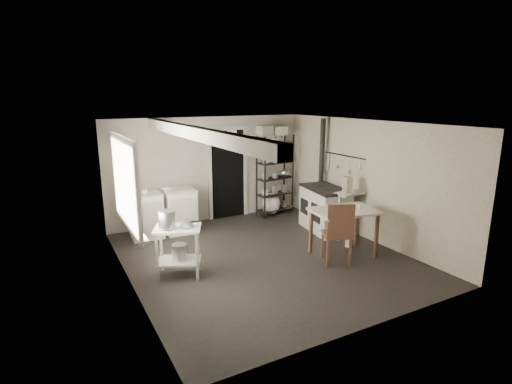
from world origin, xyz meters
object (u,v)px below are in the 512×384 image
chair (336,235)px  flour_sack (271,205)px  shelf_rack (275,175)px  stockpot (167,219)px  stove (325,210)px  base_cabinets (163,212)px  prep_table (179,251)px  work_table (343,234)px

chair → flour_sack: 2.98m
shelf_rack → stockpot: bearing=-154.7°
stove → base_cabinets: bearing=165.0°
stockpot → flour_sack: 3.86m
stockpot → base_cabinets: bearing=76.5°
prep_table → stove: 3.39m
prep_table → flour_sack: size_ratio=1.51×
work_table → chair: 0.37m
stove → chair: chair is taller
base_cabinets → flour_sack: (2.62, 0.18, -0.22)m
base_cabinets → shelf_rack: (2.72, 0.18, 0.49)m
shelf_rack → flour_sack: (-0.09, 0.00, -0.71)m
shelf_rack → work_table: shelf_rack is taller
prep_table → chair: bearing=-16.7°
prep_table → shelf_rack: (3.04, 2.18, 0.55)m
stockpot → chair: stockpot is taller
shelf_rack → flour_sack: shelf_rack is taller
base_cabinets → flour_sack: size_ratio=2.60×
chair → work_table: bearing=55.3°
shelf_rack → stove: bearing=-88.3°
prep_table → stockpot: bearing=-179.8°
flour_sack → work_table: bearing=-93.5°
base_cabinets → chair: bearing=-49.6°
prep_table → stockpot: 0.56m
prep_table → work_table: bearing=-11.4°
stockpot → shelf_rack: (3.20, 2.18, 0.01)m
shelf_rack → work_table: bearing=-104.4°
shelf_rack → stove: size_ratio=1.61×
work_table → chair: (-0.30, -0.18, 0.11)m
base_cabinets → chair: (2.15, -2.75, 0.02)m
chair → flour_sack: bearing=105.1°
work_table → flour_sack: bearing=86.5°
stove → work_table: size_ratio=1.06×
stockpot → flour_sack: bearing=35.1°
prep_table → stockpot: (-0.16, -0.00, 0.54)m
chair → stove: bearing=83.1°
shelf_rack → chair: 3.02m
prep_table → work_table: same height
base_cabinets → flour_sack: base_cabinets is taller
shelf_rack → chair: bearing=-109.9°
stove → work_table: stove is taller
work_table → chair: size_ratio=1.03×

